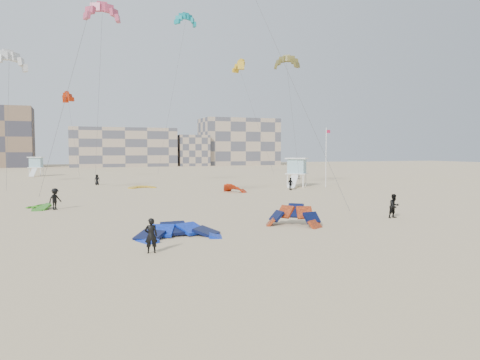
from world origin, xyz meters
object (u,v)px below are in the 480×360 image
object	(u,v)px
kite_ground_blue	(180,238)
kite_ground_orange	(293,226)
lifeguard_tower_near	(297,172)
kitesurfer_main	(151,236)

from	to	relation	value
kite_ground_blue	kite_ground_orange	bearing A→B (deg)	7.80
lifeguard_tower_near	kitesurfer_main	bearing A→B (deg)	-88.33
kite_ground_orange	kitesurfer_main	size ratio (longest dim) A/B	2.04
kite_ground_blue	kitesurfer_main	distance (m)	4.21
kite_ground_blue	lifeguard_tower_near	size ratio (longest dim) A/B	0.85
kitesurfer_main	lifeguard_tower_near	world-z (taller)	lifeguard_tower_near
kite_ground_orange	lifeguard_tower_near	xyz separation A→B (m)	(15.69, 30.18, 1.99)
kite_ground_blue	kitesurfer_main	xyz separation A→B (m)	(-2.22, -3.47, 0.87)
kite_ground_blue	lifeguard_tower_near	distance (m)	39.69
kitesurfer_main	kite_ground_orange	bearing A→B (deg)	-150.53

